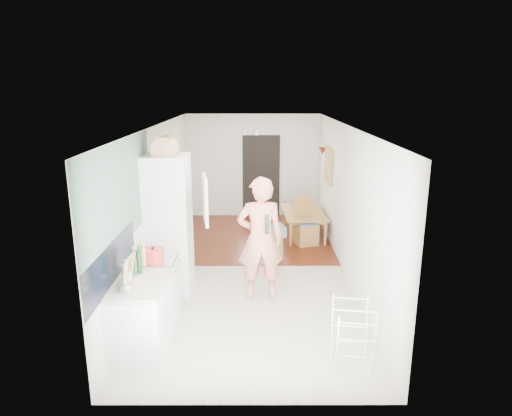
{
  "coord_description": "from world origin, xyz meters",
  "views": [
    {
      "loc": [
        0.06,
        -7.45,
        3.12
      ],
      "look_at": [
        0.07,
        0.2,
        1.08
      ],
      "focal_mm": 32.0,
      "sensor_mm": 36.0,
      "label": 1
    }
  ],
  "objects_px": {
    "person": "(260,228)",
    "dining_chair": "(306,221)",
    "dining_table": "(304,226)",
    "drying_rack": "(353,336)",
    "stool": "(273,246)"
  },
  "relations": [
    {
      "from": "drying_rack",
      "to": "dining_chair",
      "type": "bearing_deg",
      "value": 99.68
    },
    {
      "from": "dining_chair",
      "to": "drying_rack",
      "type": "xyz_separation_m",
      "value": [
        0.07,
        -4.24,
        -0.08
      ]
    },
    {
      "from": "dining_table",
      "to": "dining_chair",
      "type": "distance_m",
      "value": 0.62
    },
    {
      "from": "person",
      "to": "stool",
      "type": "distance_m",
      "value": 1.97
    },
    {
      "from": "person",
      "to": "drying_rack",
      "type": "bearing_deg",
      "value": 114.25
    },
    {
      "from": "stool",
      "to": "drying_rack",
      "type": "bearing_deg",
      "value": -77.88
    },
    {
      "from": "person",
      "to": "stool",
      "type": "xyz_separation_m",
      "value": [
        0.25,
        1.73,
        -0.9
      ]
    },
    {
      "from": "person",
      "to": "dining_chair",
      "type": "distance_m",
      "value": 2.66
    },
    {
      "from": "dining_table",
      "to": "drying_rack",
      "type": "relative_size",
      "value": 1.58
    },
    {
      "from": "dining_table",
      "to": "dining_chair",
      "type": "relative_size",
      "value": 1.32
    },
    {
      "from": "dining_table",
      "to": "drying_rack",
      "type": "distance_m",
      "value": 4.81
    },
    {
      "from": "drying_rack",
      "to": "person",
      "type": "bearing_deg",
      "value": 127.83
    },
    {
      "from": "person",
      "to": "dining_chair",
      "type": "height_order",
      "value": "person"
    },
    {
      "from": "person",
      "to": "dining_chair",
      "type": "bearing_deg",
      "value": -116.37
    },
    {
      "from": "dining_table",
      "to": "stool",
      "type": "distance_m",
      "value": 1.44
    }
  ]
}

